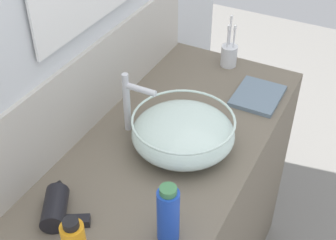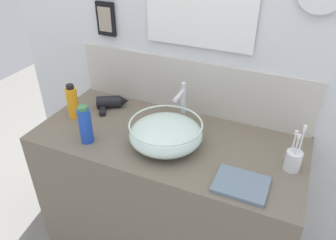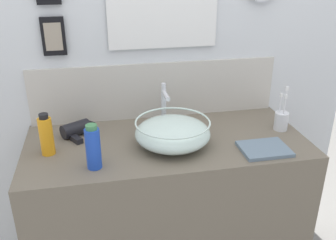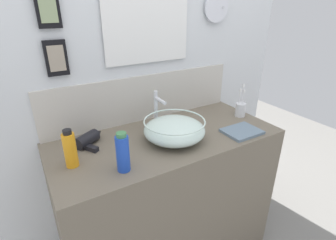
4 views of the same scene
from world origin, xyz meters
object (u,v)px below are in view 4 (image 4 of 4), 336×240
at_px(glass_bowl_sink, 174,130).
at_px(toothbrush_cup, 240,109).
at_px(hair_drier, 89,139).
at_px(spray_bottle, 70,149).
at_px(hand_towel, 242,131).
at_px(faucet, 157,107).
at_px(shampoo_bottle, 123,153).

height_order(glass_bowl_sink, toothbrush_cup, toothbrush_cup).
bearing_deg(hair_drier, spray_bottle, -127.64).
distance_m(glass_bowl_sink, spray_bottle, 0.53).
xyz_separation_m(glass_bowl_sink, toothbrush_cup, (0.54, 0.06, -0.01)).
bearing_deg(toothbrush_cup, glass_bowl_sink, -174.14).
bearing_deg(spray_bottle, hand_towel, -9.73).
height_order(toothbrush_cup, hand_towel, toothbrush_cup).
distance_m(faucet, spray_bottle, 0.55).
distance_m(faucet, hand_towel, 0.50).
height_order(glass_bowl_sink, spray_bottle, spray_bottle).
relative_size(faucet, spray_bottle, 1.20).
bearing_deg(faucet, spray_bottle, -162.87).
xyz_separation_m(faucet, spray_bottle, (-0.52, -0.16, -0.04)).
height_order(hair_drier, hand_towel, hair_drier).
distance_m(glass_bowl_sink, hair_drier, 0.44).
bearing_deg(hair_drier, toothbrush_cup, -7.92).
height_order(faucet, hair_drier, faucet).
bearing_deg(spray_bottle, glass_bowl_sink, -3.09).
relative_size(glass_bowl_sink, toothbrush_cup, 1.55).
bearing_deg(hair_drier, faucet, 0.61).
xyz_separation_m(faucet, toothbrush_cup, (0.54, -0.13, -0.08)).
xyz_separation_m(spray_bottle, shampoo_bottle, (0.19, -0.15, 0.00)).
bearing_deg(faucet, hand_towel, -40.27).
xyz_separation_m(faucet, hand_towel, (0.37, -0.32, -0.12)).
bearing_deg(shampoo_bottle, toothbrush_cup, 11.41).
height_order(faucet, toothbrush_cup, faucet).
height_order(hair_drier, toothbrush_cup, toothbrush_cup).
distance_m(glass_bowl_sink, hand_towel, 0.40).
relative_size(hair_drier, toothbrush_cup, 0.87).
relative_size(faucet, hair_drier, 1.18).
xyz_separation_m(toothbrush_cup, hand_towel, (-0.16, -0.18, -0.04)).
bearing_deg(hand_towel, hair_drier, 158.14).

